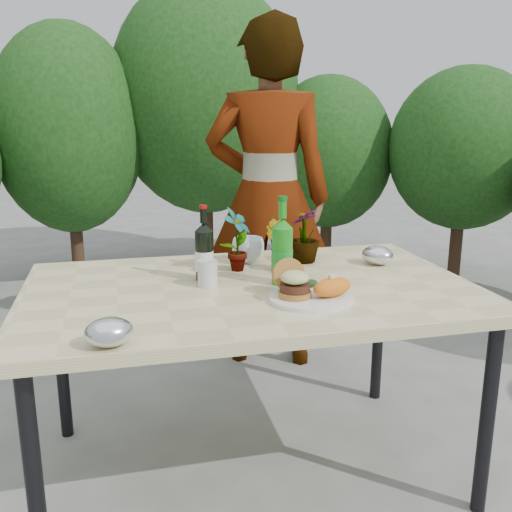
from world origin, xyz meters
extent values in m
plane|color=slate|center=(0.00, 0.00, 0.00)|extent=(80.00, 80.00, 0.00)
cube|color=beige|center=(0.00, 0.00, 0.73)|extent=(1.60, 1.00, 0.04)
cylinder|color=black|center=(-0.72, -0.42, 0.35)|extent=(0.05, 0.05, 0.71)
cylinder|color=black|center=(0.72, -0.42, 0.35)|extent=(0.05, 0.05, 0.71)
cylinder|color=black|center=(-0.72, 0.42, 0.35)|extent=(0.05, 0.05, 0.71)
cylinder|color=black|center=(0.72, 0.42, 0.35)|extent=(0.05, 0.05, 0.71)
cylinder|color=#382316|center=(-0.80, 2.80, 0.21)|extent=(0.10, 0.10, 0.42)
ellipsoid|color=#25561C|center=(-0.80, 2.80, 1.22)|extent=(1.16, 1.16, 1.60)
cylinder|color=#382316|center=(0.30, 3.00, 0.25)|extent=(0.10, 0.10, 0.50)
ellipsoid|color=#25561C|center=(0.30, 3.00, 1.47)|extent=(1.57, 1.57, 1.94)
cylinder|color=#382316|center=(1.30, 2.70, 0.19)|extent=(0.10, 0.10, 0.38)
ellipsoid|color=#25561C|center=(1.30, 2.70, 1.02)|extent=(1.09, 1.09, 1.28)
cylinder|color=#382316|center=(2.20, 2.10, 0.22)|extent=(0.10, 0.10, 0.44)
ellipsoid|color=#25561C|center=(2.20, 2.10, 1.07)|extent=(1.17, 1.17, 1.26)
cylinder|color=white|center=(0.16, -0.20, 0.76)|extent=(0.28, 0.28, 0.01)
cylinder|color=#B7722D|center=(0.10, -0.20, 0.78)|extent=(0.11, 0.11, 0.02)
cylinder|color=#472314|center=(0.10, -0.20, 0.80)|extent=(0.10, 0.10, 0.02)
ellipsoid|color=beige|center=(0.10, -0.20, 0.83)|extent=(0.10, 0.10, 0.04)
cylinder|color=#B7722D|center=(0.10, -0.13, 0.82)|extent=(0.11, 0.06, 0.11)
ellipsoid|color=orange|center=(0.22, -0.22, 0.80)|extent=(0.17, 0.12, 0.06)
ellipsoid|color=olive|center=(0.16, -0.11, 0.78)|extent=(0.04, 0.04, 0.02)
ellipsoid|color=#193814|center=(0.19, -0.11, 0.78)|extent=(0.06, 0.04, 0.03)
cylinder|color=black|center=(-0.15, 0.11, 0.84)|extent=(0.07, 0.07, 0.18)
cylinder|color=white|center=(-0.15, 0.11, 0.82)|extent=(0.07, 0.07, 0.07)
cone|color=black|center=(-0.15, 0.11, 0.95)|extent=(0.07, 0.07, 0.03)
cylinder|color=black|center=(-0.15, 0.11, 0.99)|extent=(0.02, 0.02, 0.05)
cylinder|color=maroon|center=(-0.15, 0.11, 1.03)|extent=(0.03, 0.03, 0.01)
cylinder|color=#198317|center=(0.12, 0.00, 0.85)|extent=(0.07, 0.07, 0.21)
cylinder|color=#198C26|center=(0.12, 0.00, 0.83)|extent=(0.08, 0.08, 0.08)
cone|color=#198317|center=(0.12, 0.00, 0.98)|extent=(0.07, 0.07, 0.04)
cylinder|color=#198317|center=(0.12, 0.00, 1.02)|extent=(0.03, 0.03, 0.06)
cylinder|color=#0C5919|center=(0.12, 0.00, 1.06)|extent=(0.03, 0.03, 0.02)
cylinder|color=silver|center=(-0.15, 0.03, 0.80)|extent=(0.07, 0.07, 0.09)
imported|color=#1E551D|center=(-0.01, 0.21, 0.88)|extent=(0.16, 0.16, 0.25)
imported|color=#2F5F20|center=(0.16, 0.18, 0.85)|extent=(0.14, 0.14, 0.20)
imported|color=#2A551D|center=(0.29, 0.27, 0.86)|extent=(0.17, 0.17, 0.22)
imported|color=white|center=(0.06, 0.32, 0.80)|extent=(0.15, 0.15, 0.10)
ellipsoid|color=silver|center=(-0.49, -0.44, 0.79)|extent=(0.14, 0.12, 0.08)
ellipsoid|color=silver|center=(0.57, 0.16, 0.79)|extent=(0.17, 0.17, 0.08)
imported|color=#915D48|center=(0.32, 0.99, 0.91)|extent=(0.77, 0.62, 1.83)
camera|label=1|loc=(-0.44, -1.91, 1.36)|focal=40.00mm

